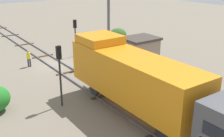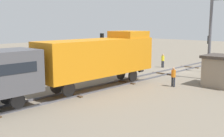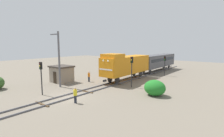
{
  "view_description": "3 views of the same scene",
  "coord_description": "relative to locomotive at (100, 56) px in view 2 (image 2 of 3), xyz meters",
  "views": [
    {
      "loc": [
        10.92,
        25.99,
        9.46
      ],
      "look_at": [
        0.19,
        10.68,
        2.7
      ],
      "focal_mm": 45.0,
      "sensor_mm": 36.0,
      "label": 1
    },
    {
      "loc": [
        -16.66,
        28.8,
        5.47
      ],
      "look_at": [
        -0.84,
        11.98,
        1.73
      ],
      "focal_mm": 45.0,
      "sensor_mm": 36.0,
      "label": 2
    },
    {
      "loc": [
        16.51,
        -12.36,
        6.22
      ],
      "look_at": [
        0.3,
        8.3,
        2.57
      ],
      "focal_mm": 28.0,
      "sensor_mm": 36.0,
      "label": 3
    }
  ],
  "objects": [
    {
      "name": "bush_near",
      "position": [
        7.83,
        -5.4,
        -1.81
      ],
      "size": [
        2.66,
        2.17,
        1.93
      ],
      "primitive_type": "ellipsoid",
      "color": "#217826",
      "rests_on": "ground"
    },
    {
      "name": "traffic_signal_mid",
      "position": [
        3.4,
        -3.6,
        0.32
      ],
      "size": [
        0.32,
        0.34,
        4.47
      ],
      "color": "#262628",
      "rests_on": "ground"
    },
    {
      "name": "ground_plane",
      "position": [
        0.0,
        -12.53,
        -2.77
      ],
      "size": [
        112.54,
        112.54,
        0.0
      ],
      "primitive_type": "plane",
      "color": "#756B5B"
    },
    {
      "name": "worker_by_signal",
      "position": [
        -4.2,
        -4.75,
        -1.78
      ],
      "size": [
        0.38,
        0.38,
        1.7
      ],
      "rotation": [
        0.0,
        0.0,
        1.37
      ],
      "color": "#262B38",
      "rests_on": "ground"
    },
    {
      "name": "worker_near_track",
      "position": [
        2.4,
        -13.22,
        -1.78
      ],
      "size": [
        0.38,
        0.38,
        1.7
      ],
      "rotation": [
        0.0,
        0.0,
        0.11
      ],
      "color": "#262B38",
      "rests_on": "ground"
    },
    {
      "name": "railway_track",
      "position": [
        0.0,
        -12.53,
        -2.7
      ],
      "size": [
        2.4,
        75.03,
        0.16
      ],
      "color": "#595960",
      "rests_on": "ground"
    },
    {
      "name": "locomotive",
      "position": [
        0.0,
        0.0,
        0.0
      ],
      "size": [
        2.9,
        11.6,
        4.6
      ],
      "color": "orange",
      "rests_on": "railway_track"
    },
    {
      "name": "traffic_signal_near",
      "position": [
        -3.2,
        -13.76,
        0.08
      ],
      "size": [
        0.32,
        0.34,
        4.1
      ],
      "color": "#262628",
      "rests_on": "ground"
    },
    {
      "name": "catenary_mast",
      "position": [
        -5.06,
        -9.85,
        1.5
      ],
      "size": [
        1.94,
        0.28,
        8.05
      ],
      "color": "#595960",
      "rests_on": "ground"
    }
  ]
}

